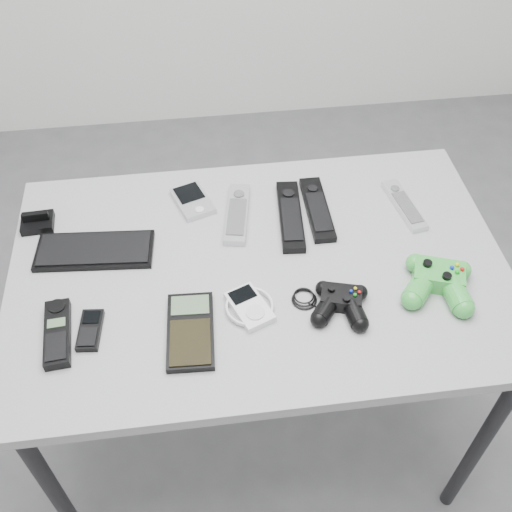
{
  "coord_description": "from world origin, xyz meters",
  "views": [
    {
      "loc": [
        -0.08,
        -0.89,
        1.8
      ],
      "look_at": [
        0.03,
        0.03,
        0.79
      ],
      "focal_mm": 42.0,
      "sensor_mm": 36.0,
      "label": 1
    }
  ],
  "objects": [
    {
      "name": "mp3_player",
      "position": [
        0.0,
        -0.11,
        0.78
      ],
      "size": [
        0.14,
        0.14,
        0.02
      ],
      "primitive_type": "cube",
      "rotation": [
        0.0,
        0.0,
        0.39
      ],
      "color": "white",
      "rests_on": "desk"
    },
    {
      "name": "pda_keyboard",
      "position": [
        -0.34,
        0.11,
        0.77
      ],
      "size": [
        0.28,
        0.14,
        0.02
      ],
      "primitive_type": "cube",
      "rotation": [
        0.0,
        0.0,
        -0.08
      ],
      "color": "black",
      "rests_on": "desk"
    },
    {
      "name": "floor",
      "position": [
        0.0,
        0.0,
        0.0
      ],
      "size": [
        3.5,
        3.5,
        0.0
      ],
      "primitive_type": "plane",
      "color": "slate",
      "rests_on": "ground"
    },
    {
      "name": "dock_bracket",
      "position": [
        -0.48,
        0.22,
        0.79
      ],
      "size": [
        0.08,
        0.07,
        0.04
      ],
      "primitive_type": "cube",
      "rotation": [
        0.0,
        0.0,
        0.05
      ],
      "color": "black",
      "rests_on": "desk"
    },
    {
      "name": "desk",
      "position": [
        0.04,
        0.02,
        0.7
      ],
      "size": [
        1.14,
        0.74,
        0.77
      ],
      "color": "gray",
      "rests_on": "floor"
    },
    {
      "name": "pda",
      "position": [
        -0.1,
        0.25,
        0.78
      ],
      "size": [
        0.11,
        0.14,
        0.02
      ],
      "primitive_type": "cube",
      "rotation": [
        0.0,
        0.0,
        0.34
      ],
      "color": "#B6B6BE",
      "rests_on": "desk"
    },
    {
      "name": "remote_black_b",
      "position": [
        0.21,
        0.18,
        0.78
      ],
      "size": [
        0.06,
        0.22,
        0.02
      ],
      "primitive_type": "cube",
      "rotation": [
        0.0,
        0.0,
        -0.01
      ],
      "color": "black",
      "rests_on": "desk"
    },
    {
      "name": "remote_silver_b",
      "position": [
        0.43,
        0.16,
        0.78
      ],
      "size": [
        0.07,
        0.19,
        0.02
      ],
      "primitive_type": "cube",
      "rotation": [
        0.0,
        0.0,
        0.16
      ],
      "color": "silver",
      "rests_on": "desk"
    },
    {
      "name": "cordless_handset",
      "position": [
        -0.4,
        -0.13,
        0.78
      ],
      "size": [
        0.06,
        0.17,
        0.03
      ],
      "primitive_type": "cube",
      "rotation": [
        0.0,
        0.0,
        0.08
      ],
      "color": "black",
      "rests_on": "desk"
    },
    {
      "name": "remote_black_a",
      "position": [
        0.14,
        0.16,
        0.78
      ],
      "size": [
        0.07,
        0.24,
        0.02
      ],
      "primitive_type": "cube",
      "rotation": [
        0.0,
        0.0,
        -0.08
      ],
      "color": "black",
      "rests_on": "desk"
    },
    {
      "name": "controller_black",
      "position": [
        0.2,
        -0.13,
        0.79
      ],
      "size": [
        0.24,
        0.18,
        0.04
      ],
      "primitive_type": null,
      "rotation": [
        0.0,
        0.0,
        -0.27
      ],
      "color": "black",
      "rests_on": "desk"
    },
    {
      "name": "remote_silver_a",
      "position": [
        0.01,
        0.18,
        0.78
      ],
      "size": [
        0.09,
        0.21,
        0.02
      ],
      "primitive_type": "cube",
      "rotation": [
        0.0,
        0.0,
        -0.18
      ],
      "color": "#B6B6BE",
      "rests_on": "desk"
    },
    {
      "name": "calculator",
      "position": [
        -0.13,
        -0.15,
        0.78
      ],
      "size": [
        0.11,
        0.2,
        0.02
      ],
      "primitive_type": "cube",
      "rotation": [
        0.0,
        0.0,
        -0.05
      ],
      "color": "black",
      "rests_on": "desk"
    },
    {
      "name": "mobile_phone",
      "position": [
        -0.34,
        -0.12,
        0.77
      ],
      "size": [
        0.05,
        0.1,
        0.02
      ],
      "primitive_type": "cube",
      "rotation": [
        0.0,
        0.0,
        -0.1
      ],
      "color": "black",
      "rests_on": "desk"
    },
    {
      "name": "controller_green",
      "position": [
        0.42,
        -0.1,
        0.79
      ],
      "size": [
        0.2,
        0.21,
        0.05
      ],
      "primitive_type": null,
      "rotation": [
        0.0,
        0.0,
        -0.34
      ],
      "color": "green",
      "rests_on": "desk"
    }
  ]
}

